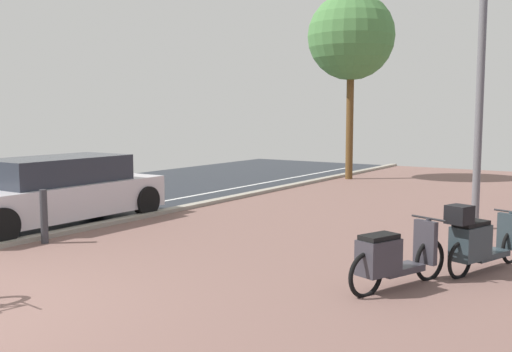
{
  "coord_description": "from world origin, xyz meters",
  "views": [
    {
      "loc": [
        6.14,
        -3.16,
        2.14
      ],
      "look_at": [
        1.58,
        3.74,
        1.26
      ],
      "focal_mm": 41.44,
      "sensor_mm": 36.0,
      "label": 1
    }
  ],
  "objects_px": {
    "parked_car_near": "(56,192)",
    "bollard_far": "(44,217)",
    "lamp_post": "(481,57)",
    "scooter_near": "(392,258)",
    "street_tree": "(351,37)",
    "scooter_far": "(478,240)"
  },
  "relations": [
    {
      "from": "lamp_post",
      "to": "street_tree",
      "type": "bearing_deg",
      "value": 130.46
    },
    {
      "from": "parked_car_near",
      "to": "bollard_far",
      "type": "distance_m",
      "value": 1.76
    },
    {
      "from": "scooter_near",
      "to": "lamp_post",
      "type": "height_order",
      "value": "lamp_post"
    },
    {
      "from": "scooter_far",
      "to": "lamp_post",
      "type": "height_order",
      "value": "lamp_post"
    },
    {
      "from": "scooter_far",
      "to": "parked_car_near",
      "type": "distance_m",
      "value": 7.7
    },
    {
      "from": "parked_car_near",
      "to": "bollard_far",
      "type": "relative_size",
      "value": 4.9
    },
    {
      "from": "scooter_far",
      "to": "parked_car_near",
      "type": "xyz_separation_m",
      "value": [
        -7.65,
        -0.85,
        0.19
      ]
    },
    {
      "from": "scooter_far",
      "to": "lamp_post",
      "type": "relative_size",
      "value": 0.31
    },
    {
      "from": "scooter_near",
      "to": "bollard_far",
      "type": "xyz_separation_m",
      "value": [
        -5.7,
        -0.71,
        0.06
      ]
    },
    {
      "from": "lamp_post",
      "to": "street_tree",
      "type": "distance_m",
      "value": 8.55
    },
    {
      "from": "scooter_near",
      "to": "bollard_far",
      "type": "relative_size",
      "value": 1.84
    },
    {
      "from": "parked_car_near",
      "to": "street_tree",
      "type": "bearing_deg",
      "value": 82.23
    },
    {
      "from": "scooter_far",
      "to": "parked_car_near",
      "type": "relative_size",
      "value": 0.4
    },
    {
      "from": "lamp_post",
      "to": "bollard_far",
      "type": "xyz_separation_m",
      "value": [
        -5.63,
        -5.17,
        -2.69
      ]
    },
    {
      "from": "lamp_post",
      "to": "scooter_near",
      "type": "bearing_deg",
      "value": -89.08
    },
    {
      "from": "scooter_far",
      "to": "street_tree",
      "type": "relative_size",
      "value": 0.29
    },
    {
      "from": "scooter_far",
      "to": "street_tree",
      "type": "bearing_deg",
      "value": 123.2
    },
    {
      "from": "scooter_near",
      "to": "lamp_post",
      "type": "xyz_separation_m",
      "value": [
        -0.07,
        4.46,
        2.75
      ]
    },
    {
      "from": "street_tree",
      "to": "bollard_far",
      "type": "xyz_separation_m",
      "value": [
        -0.15,
        -11.59,
        -4.1
      ]
    },
    {
      "from": "parked_car_near",
      "to": "street_tree",
      "type": "relative_size",
      "value": 0.74
    },
    {
      "from": "scooter_near",
      "to": "scooter_far",
      "type": "distance_m",
      "value": 1.52
    },
    {
      "from": "parked_car_near",
      "to": "lamp_post",
      "type": "bearing_deg",
      "value": 29.83
    }
  ]
}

